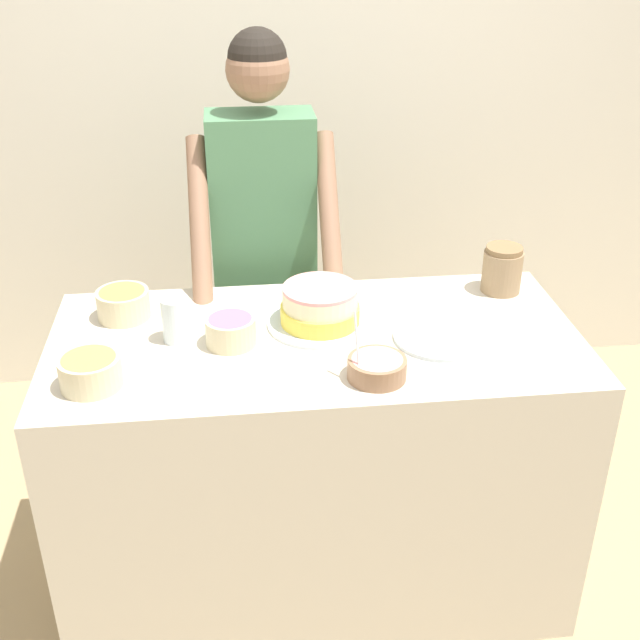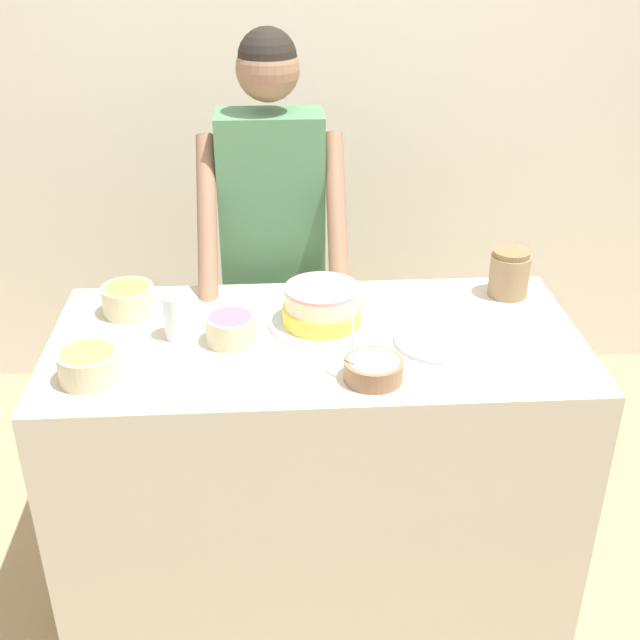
{
  "view_description": "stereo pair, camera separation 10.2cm",
  "coord_description": "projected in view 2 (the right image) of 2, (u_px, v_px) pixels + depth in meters",
  "views": [
    {
      "loc": [
        -0.22,
        -1.66,
        2.07
      ],
      "look_at": [
        0.01,
        0.33,
        1.0
      ],
      "focal_mm": 45.0,
      "sensor_mm": 36.0,
      "label": 1
    },
    {
      "loc": [
        -0.12,
        -1.67,
        2.07
      ],
      "look_at": [
        0.01,
        0.33,
        1.0
      ],
      "focal_mm": 45.0,
      "sensor_mm": 36.0,
      "label": 2
    }
  ],
  "objects": [
    {
      "name": "drinking_glass",
      "position": [
        178.0,
        316.0,
        2.31
      ],
      "size": [
        0.08,
        0.08,
        0.13
      ],
      "color": "silver",
      "rests_on": "counter"
    },
    {
      "name": "person_baker",
      "position": [
        272.0,
        225.0,
        2.79
      ],
      "size": [
        0.49,
        0.47,
        1.71
      ],
      "color": "#2D2D38",
      "rests_on": "ground_plane"
    },
    {
      "name": "frosting_bowl_pink",
      "position": [
        373.0,
        369.0,
        2.12
      ],
      "size": [
        0.16,
        0.16,
        0.19
      ],
      "color": "#936B4C",
      "rests_on": "counter"
    },
    {
      "name": "cake",
      "position": [
        322.0,
        308.0,
        2.38
      ],
      "size": [
        0.32,
        0.32,
        0.13
      ],
      "color": "silver",
      "rests_on": "counter"
    },
    {
      "name": "frosting_bowl_purple",
      "position": [
        231.0,
        328.0,
        2.29
      ],
      "size": [
        0.14,
        0.14,
        0.08
      ],
      "color": "beige",
      "rests_on": "counter"
    },
    {
      "name": "frosting_bowl_olive",
      "position": [
        128.0,
        299.0,
        2.45
      ],
      "size": [
        0.16,
        0.16,
        0.09
      ],
      "color": "beige",
      "rests_on": "counter"
    },
    {
      "name": "frosting_bowl_yellow",
      "position": [
        89.0,
        365.0,
        2.11
      ],
      "size": [
        0.16,
        0.16,
        0.08
      ],
      "color": "beige",
      "rests_on": "counter"
    },
    {
      "name": "wall_back",
      "position": [
        297.0,
        100.0,
        3.39
      ],
      "size": [
        10.0,
        0.05,
        2.6
      ],
      "color": "silver",
      "rests_on": "ground_plane"
    },
    {
      "name": "ceramic_plate",
      "position": [
        442.0,
        340.0,
        2.31
      ],
      "size": [
        0.27,
        0.27,
        0.01
      ],
      "color": "silver",
      "rests_on": "counter"
    },
    {
      "name": "counter",
      "position": [
        317.0,
        463.0,
        2.56
      ],
      "size": [
        1.55,
        0.74,
        0.93
      ],
      "color": "beige",
      "rests_on": "ground_plane"
    },
    {
      "name": "stoneware_jar",
      "position": [
        509.0,
        273.0,
        2.55
      ],
      "size": [
        0.13,
        0.13,
        0.15
      ],
      "color": "#9E7F5B",
      "rests_on": "counter"
    }
  ]
}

